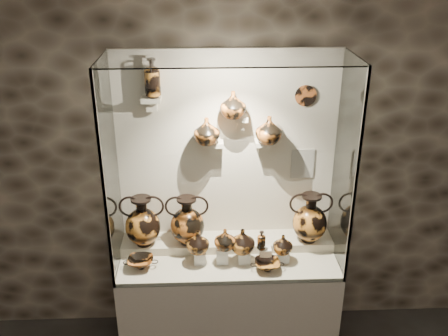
{
  "coord_description": "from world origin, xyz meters",
  "views": [
    {
      "loc": [
        -0.17,
        -1.08,
        3.08
      ],
      "look_at": [
        -0.03,
        2.21,
        1.59
      ],
      "focal_mm": 40.0,
      "sensor_mm": 36.0,
      "label": 1
    }
  ],
  "objects_px": {
    "jug_c": "(242,241)",
    "lekythos_tall": "(152,76)",
    "amphora_right": "(310,218)",
    "jug_a": "(198,242)",
    "amphora_mid": "(187,220)",
    "jug_b": "(225,239)",
    "kylix_left": "(141,262)",
    "jug_e": "(283,244)",
    "ovoid_vase_b": "(233,105)",
    "lekythos_small": "(261,239)",
    "kylix_right": "(267,264)",
    "amphora_left": "(143,221)",
    "ovoid_vase_c": "(269,130)",
    "ovoid_vase_a": "(207,131)"
  },
  "relations": [
    {
      "from": "jug_c",
      "to": "ovoid_vase_b",
      "type": "xyz_separation_m",
      "value": [
        -0.06,
        0.25,
        1.0
      ]
    },
    {
      "from": "kylix_left",
      "to": "ovoid_vase_c",
      "type": "xyz_separation_m",
      "value": [
        0.97,
        0.29,
        0.94
      ]
    },
    {
      "from": "amphora_left",
      "to": "jug_a",
      "type": "distance_m",
      "value": 0.47
    },
    {
      "from": "amphora_mid",
      "to": "jug_c",
      "type": "distance_m",
      "value": 0.47
    },
    {
      "from": "amphora_mid",
      "to": "lekythos_small",
      "type": "xyz_separation_m",
      "value": [
        0.56,
        -0.19,
        -0.06
      ]
    },
    {
      "from": "jug_a",
      "to": "ovoid_vase_b",
      "type": "bearing_deg",
      "value": 57.45
    },
    {
      "from": "jug_a",
      "to": "kylix_left",
      "type": "relative_size",
      "value": 0.73
    },
    {
      "from": "amphora_left",
      "to": "ovoid_vase_b",
      "type": "height_order",
      "value": "ovoid_vase_b"
    },
    {
      "from": "jug_b",
      "to": "amphora_mid",
      "type": "bearing_deg",
      "value": 164.14
    },
    {
      "from": "kylix_left",
      "to": "kylix_right",
      "type": "relative_size",
      "value": 1.03
    },
    {
      "from": "jug_a",
      "to": "jug_c",
      "type": "xyz_separation_m",
      "value": [
        0.34,
        0.0,
        -0.0
      ]
    },
    {
      "from": "jug_c",
      "to": "kylix_right",
      "type": "xyz_separation_m",
      "value": [
        0.18,
        -0.11,
        -0.14
      ]
    },
    {
      "from": "jug_b",
      "to": "ovoid_vase_a",
      "type": "xyz_separation_m",
      "value": [
        -0.12,
        0.26,
        0.77
      ]
    },
    {
      "from": "jug_a",
      "to": "jug_c",
      "type": "bearing_deg",
      "value": 15.3
    },
    {
      "from": "amphora_right",
      "to": "kylix_right",
      "type": "relative_size",
      "value": 1.69
    },
    {
      "from": "amphora_mid",
      "to": "lekythos_small",
      "type": "relative_size",
      "value": 2.29
    },
    {
      "from": "amphora_right",
      "to": "kylix_left",
      "type": "xyz_separation_m",
      "value": [
        -1.32,
        -0.22,
        -0.22
      ]
    },
    {
      "from": "amphora_right",
      "to": "jug_a",
      "type": "height_order",
      "value": "amphora_right"
    },
    {
      "from": "jug_e",
      "to": "lekythos_tall",
      "type": "distance_m",
      "value": 1.58
    },
    {
      "from": "amphora_mid",
      "to": "ovoid_vase_c",
      "type": "xyz_separation_m",
      "value": [
        0.62,
        0.06,
        0.72
      ]
    },
    {
      "from": "jug_e",
      "to": "ovoid_vase_b",
      "type": "xyz_separation_m",
      "value": [
        -0.37,
        0.26,
        1.03
      ]
    },
    {
      "from": "ovoid_vase_c",
      "to": "jug_a",
      "type": "bearing_deg",
      "value": -164.45
    },
    {
      "from": "lekythos_tall",
      "to": "kylix_right",
      "type": "bearing_deg",
      "value": -41.19
    },
    {
      "from": "jug_a",
      "to": "ovoid_vase_a",
      "type": "bearing_deg",
      "value": 87.02
    },
    {
      "from": "jug_b",
      "to": "jug_c",
      "type": "distance_m",
      "value": 0.14
    },
    {
      "from": "amphora_right",
      "to": "jug_a",
      "type": "bearing_deg",
      "value": 176.37
    },
    {
      "from": "jug_e",
      "to": "kylix_left",
      "type": "height_order",
      "value": "jug_e"
    },
    {
      "from": "jug_b",
      "to": "lekythos_small",
      "type": "xyz_separation_m",
      "value": [
        0.28,
        0.0,
        -0.01
      ]
    },
    {
      "from": "kylix_left",
      "to": "kylix_right",
      "type": "distance_m",
      "value": 0.96
    },
    {
      "from": "amphora_right",
      "to": "lekythos_tall",
      "type": "relative_size",
      "value": 1.32
    },
    {
      "from": "jug_a",
      "to": "kylix_left",
      "type": "height_order",
      "value": "jug_a"
    },
    {
      "from": "amphora_mid",
      "to": "ovoid_vase_a",
      "type": "height_order",
      "value": "ovoid_vase_a"
    },
    {
      "from": "jug_c",
      "to": "lekythos_tall",
      "type": "xyz_separation_m",
      "value": [
        -0.64,
        0.28,
        1.2
      ]
    },
    {
      "from": "jug_e",
      "to": "ovoid_vase_b",
      "type": "bearing_deg",
      "value": 146.67
    },
    {
      "from": "lekythos_small",
      "to": "lekythos_tall",
      "type": "bearing_deg",
      "value": 164.24
    },
    {
      "from": "jug_a",
      "to": "ovoid_vase_b",
      "type": "relative_size",
      "value": 0.92
    },
    {
      "from": "jug_c",
      "to": "kylix_left",
      "type": "xyz_separation_m",
      "value": [
        -0.77,
        -0.04,
        -0.14
      ]
    },
    {
      "from": "lekythos_small",
      "to": "kylix_left",
      "type": "relative_size",
      "value": 0.7
    },
    {
      "from": "lekythos_small",
      "to": "jug_b",
      "type": "bearing_deg",
      "value": -175.14
    },
    {
      "from": "amphora_right",
      "to": "ovoid_vase_a",
      "type": "relative_size",
      "value": 2.02
    },
    {
      "from": "amphora_right",
      "to": "jug_b",
      "type": "bearing_deg",
      "value": -179.65
    },
    {
      "from": "amphora_left",
      "to": "ovoid_vase_c",
      "type": "relative_size",
      "value": 1.99
    },
    {
      "from": "lekythos_tall",
      "to": "ovoid_vase_c",
      "type": "height_order",
      "value": "lekythos_tall"
    },
    {
      "from": "jug_e",
      "to": "lekythos_small",
      "type": "height_order",
      "value": "lekythos_small"
    },
    {
      "from": "amphora_mid",
      "to": "jug_b",
      "type": "xyz_separation_m",
      "value": [
        0.29,
        -0.19,
        -0.06
      ]
    },
    {
      "from": "kylix_left",
      "to": "lekythos_tall",
      "type": "distance_m",
      "value": 1.39
    },
    {
      "from": "amphora_mid",
      "to": "ovoid_vase_c",
      "type": "height_order",
      "value": "ovoid_vase_c"
    },
    {
      "from": "amphora_left",
      "to": "jug_c",
      "type": "bearing_deg",
      "value": 8.83
    },
    {
      "from": "jug_e",
      "to": "kylix_left",
      "type": "relative_size",
      "value": 0.63
    },
    {
      "from": "amphora_left",
      "to": "lekythos_tall",
      "type": "xyz_separation_m",
      "value": [
        0.13,
        0.1,
        1.12
      ]
    }
  ]
}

